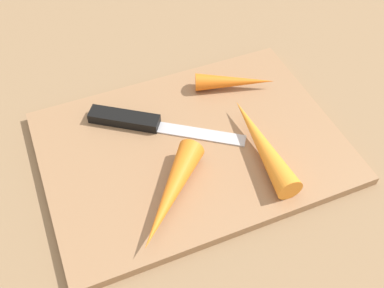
% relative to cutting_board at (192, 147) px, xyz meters
% --- Properties ---
extents(ground_plane, '(1.40, 1.40, 0.00)m').
position_rel_cutting_board_xyz_m(ground_plane, '(0.00, 0.00, -0.01)').
color(ground_plane, '#8C6D4C').
extents(cutting_board, '(0.36, 0.26, 0.01)m').
position_rel_cutting_board_xyz_m(cutting_board, '(0.00, 0.00, 0.00)').
color(cutting_board, '#99704C').
rests_on(cutting_board, ground_plane).
extents(knife, '(0.18, 0.13, 0.01)m').
position_rel_cutting_board_xyz_m(knife, '(0.05, -0.06, 0.01)').
color(knife, '#B7B7BC').
rests_on(knife, cutting_board).
extents(carrot_shortest, '(0.11, 0.06, 0.02)m').
position_rel_cutting_board_xyz_m(carrot_shortest, '(-0.09, -0.07, 0.02)').
color(carrot_shortest, orange).
rests_on(carrot_shortest, cutting_board).
extents(carrot_longest, '(0.04, 0.15, 0.03)m').
position_rel_cutting_board_xyz_m(carrot_longest, '(-0.07, 0.04, 0.02)').
color(carrot_longest, orange).
rests_on(carrot_longest, cutting_board).
extents(carrot_medium, '(0.12, 0.12, 0.03)m').
position_rel_cutting_board_xyz_m(carrot_medium, '(0.05, 0.07, 0.02)').
color(carrot_medium, orange).
rests_on(carrot_medium, cutting_board).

